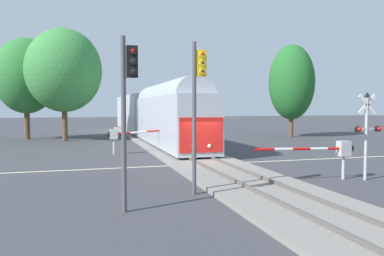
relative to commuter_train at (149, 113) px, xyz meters
name	(u,v)px	position (x,y,z in m)	size (l,w,h in m)	color
ground_plane	(205,164)	(0.00, -19.47, -2.79)	(220.00, 220.00, 0.00)	#3D3D42
road_centre_stripe	(205,164)	(0.00, -19.47, -2.79)	(44.00, 0.20, 0.01)	beige
railway_track	(205,163)	(0.00, -19.47, -2.70)	(4.40, 80.00, 0.32)	gray
commuter_train	(149,113)	(0.00, 0.00, 0.00)	(3.04, 40.71, 5.16)	#B2B7C1
crossing_gate_near	(335,150)	(4.31, -25.67, -1.40)	(5.13, 0.40, 1.80)	#B7B7BC
crossing_signal_mast	(367,127)	(5.64, -26.17, -0.31)	(1.36, 0.44, 4.07)	#B2B2B7
crossing_gate_far	(125,134)	(-4.01, -13.27, -1.35)	(6.48, 0.40, 1.88)	#B7B7BC
traffic_signal_near_left	(128,95)	(-5.51, -28.41, 0.97)	(0.53, 0.38, 5.62)	#4C4C51
traffic_signal_median	(198,93)	(-2.66, -26.68, 1.12)	(0.53, 0.38, 5.86)	#4C4C51
maple_right_background	(292,82)	(15.77, -2.76, 3.38)	(5.10, 5.10, 10.40)	brown
oak_behind_train	(64,71)	(-8.66, -0.61, 4.24)	(7.46, 7.46, 11.21)	brown
pine_left_background	(26,76)	(-12.53, 2.13, 3.82)	(6.31, 6.31, 10.56)	brown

